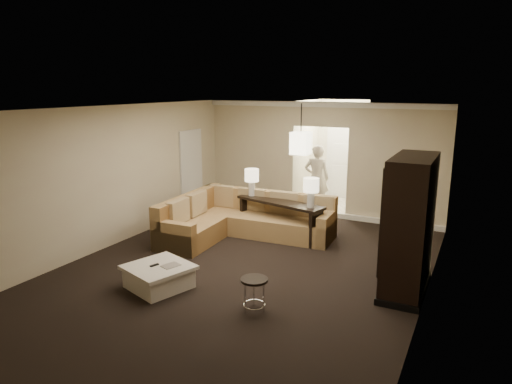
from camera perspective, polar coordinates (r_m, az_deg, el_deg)
The scene contains 19 objects.
ground at distance 8.13m, azimuth -1.73°, elevation -9.78°, with size 8.00×8.00×0.00m, color black.
wall_back at distance 11.31m, azimuth 7.95°, elevation 4.02°, with size 6.00×0.04×2.80m, color beige.
wall_front at distance 4.76m, azimuth -25.88°, elevation -10.04°, with size 6.00×0.04×2.80m, color beige.
wall_left at distance 9.47m, azimuth -17.97°, elevation 1.75°, with size 0.04×8.00×2.80m, color beige.
wall_right at distance 6.83m, azimuth 20.91°, elevation -2.73°, with size 0.04×8.00×2.80m, color beige.
ceiling at distance 7.50m, azimuth -1.88°, elevation 10.34°, with size 6.00×8.00×0.02m, color white.
crown_molding at distance 11.13m, azimuth 8.08°, elevation 10.76°, with size 6.00×0.10×0.12m, color white.
baseboard at distance 11.54m, azimuth 7.66°, elevation -2.59°, with size 6.00×0.10×0.12m, color white.
side_door at distance 11.63m, azimuth -8.08°, elevation 2.53°, with size 0.05×0.90×2.10m, color silver.
foyer at distance 12.58m, azimuth 9.93°, elevation 4.41°, with size 1.44×2.02×2.80m.
sectional_sofa at distance 9.77m, azimuth -1.99°, elevation -3.50°, with size 3.14×2.53×0.93m.
coffee_table at distance 7.59m, azimuth -12.03°, elevation -10.25°, with size 1.17×1.17×0.39m.
console_table at distance 9.74m, azimuth 2.95°, elevation -2.96°, with size 2.08×0.94×0.79m.
armoire at distance 7.42m, azimuth 18.54°, elevation -4.30°, with size 0.64×1.49×2.15m.
drink_table at distance 6.66m, azimuth -0.22°, elevation -11.87°, with size 0.39×0.39×0.49m.
table_lamp_left at distance 10.06m, azimuth -0.53°, elevation 1.78°, with size 0.31×0.31×0.60m.
table_lamp_right at distance 9.12m, azimuth 6.90°, elevation 0.50°, with size 0.31×0.31×0.60m.
pendant_light at distance 10.02m, azimuth 5.61°, elevation 6.12°, with size 0.38×0.38×1.09m.
person at distance 11.71m, azimuth 7.59°, elevation 2.14°, with size 0.69×0.46×1.91m, color beige.
Camera 1 is at (3.59, -6.57, 3.16)m, focal length 32.00 mm.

